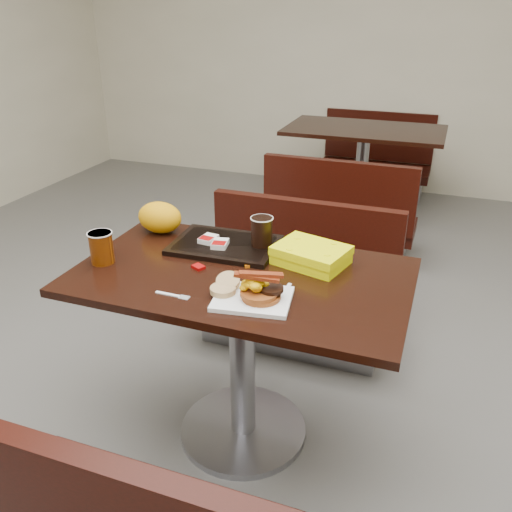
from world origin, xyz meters
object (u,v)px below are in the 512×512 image
(bench_near_n, at_px, (293,282))
(table_far, at_px, (361,175))
(table_near, at_px, (242,358))
(platter, at_px, (253,299))
(paper_bag, at_px, (160,217))
(pancake_stack, at_px, (261,294))
(bench_far_s, at_px, (343,205))
(hashbrown_sleeve_left, at_px, (208,239))
(knife, at_px, (283,294))
(bench_near_s, at_px, (152,504))
(coffee_cup_far, at_px, (262,231))
(fork, at_px, (168,294))
(clamshell, at_px, (311,255))
(bench_far_n, at_px, (374,156))
(coffee_cup_near, at_px, (101,248))
(hashbrown_sleeve_right, at_px, (220,244))
(tray, at_px, (225,245))

(bench_near_n, distance_m, table_far, 1.90)
(table_near, distance_m, platter, 0.43)
(paper_bag, bearing_deg, pancake_stack, -34.36)
(table_near, distance_m, table_far, 2.60)
(bench_far_s, bearing_deg, hashbrown_sleeve_left, -96.95)
(platter, relative_size, knife, 1.58)
(bench_near_s, bearing_deg, coffee_cup_far, 89.97)
(fork, xyz_separation_m, clamshell, (0.39, 0.39, 0.03))
(table_near, height_order, hashbrown_sleeve_left, hashbrown_sleeve_left)
(bench_far_s, bearing_deg, clamshell, -82.96)
(hashbrown_sleeve_left, bearing_deg, bench_far_n, 93.42)
(table_near, relative_size, pancake_stack, 9.40)
(bench_near_s, distance_m, fork, 0.64)
(bench_far_n, bearing_deg, coffee_cup_near, -98.68)
(clamshell, bearing_deg, hashbrown_sleeve_right, -162.95)
(clamshell, bearing_deg, paper_bag, -171.49)
(bench_far_n, relative_size, tray, 2.44)
(bench_far_n, height_order, tray, tray)
(pancake_stack, xyz_separation_m, tray, (-0.28, 0.36, -0.02))
(table_far, relative_size, clamshell, 4.70)
(bench_near_s, relative_size, coffee_cup_near, 8.31)
(bench_near_s, distance_m, knife, 0.74)
(paper_bag, bearing_deg, coffee_cup_near, -99.80)
(bench_far_s, relative_size, hashbrown_sleeve_right, 12.78)
(bench_far_s, distance_m, platter, 2.11)
(bench_near_s, bearing_deg, coffee_cup_near, 130.65)
(table_far, xyz_separation_m, fork, (-0.17, -2.83, 0.38))
(bench_near_n, bearing_deg, fork, -100.54)
(clamshell, bearing_deg, pancake_stack, -88.42)
(clamshell, relative_size, paper_bag, 1.35)
(fork, bearing_deg, coffee_cup_near, 159.28)
(pancake_stack, xyz_separation_m, clamshell, (0.08, 0.33, 0.01))
(tray, height_order, hashbrown_sleeve_left, hashbrown_sleeve_left)
(pancake_stack, bearing_deg, bench_far_n, 92.24)
(bench_near_s, distance_m, hashbrown_sleeve_right, 0.96)
(bench_near_s, distance_m, bench_far_n, 4.00)
(platter, xyz_separation_m, hashbrown_sleeve_left, (-0.32, 0.35, 0.02))
(tray, bearing_deg, table_near, -55.19)
(tray, bearing_deg, platter, -57.74)
(bench_near_s, bearing_deg, table_near, 90.00)
(table_near, xyz_separation_m, pancake_stack, (0.14, -0.17, 0.40))
(pancake_stack, xyz_separation_m, coffee_cup_near, (-0.65, 0.07, 0.03))
(bench_near_s, height_order, tray, tray)
(paper_bag, bearing_deg, hashbrown_sleeve_left, -13.95)
(bench_far_s, height_order, bench_far_n, same)
(table_near, height_order, paper_bag, paper_bag)
(bench_far_n, relative_size, clamshell, 3.91)
(table_far, relative_size, platter, 4.82)
(platter, bearing_deg, hashbrown_sleeve_right, 119.70)
(coffee_cup_near, xyz_separation_m, hashbrown_sleeve_left, (0.31, 0.27, -0.03))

